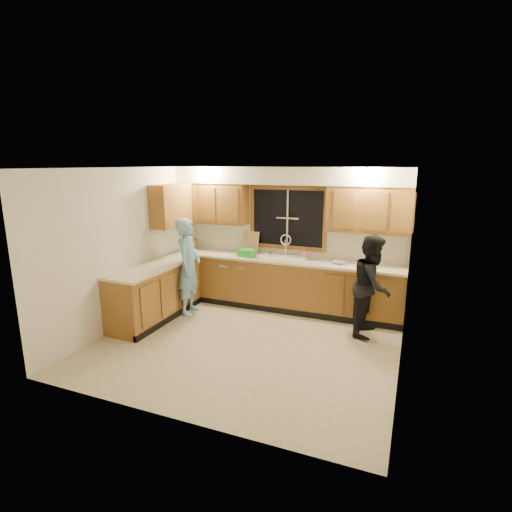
{
  "coord_description": "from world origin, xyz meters",
  "views": [
    {
      "loc": [
        2.14,
        -4.93,
        2.56
      ],
      "look_at": [
        -0.11,
        0.65,
        1.16
      ],
      "focal_mm": 28.0,
      "sensor_mm": 36.0,
      "label": 1
    }
  ],
  "objects_px": {
    "soap_bottle": "(304,254)",
    "bowl": "(340,263)",
    "dishwasher": "(238,281)",
    "man": "(189,267)",
    "woman": "(372,286)",
    "stove": "(134,303)",
    "dish_crate": "(248,253)",
    "knife_block": "(194,244)",
    "sink": "(282,261)"
  },
  "relations": [
    {
      "from": "stove",
      "to": "soap_bottle",
      "type": "height_order",
      "value": "soap_bottle"
    },
    {
      "from": "sink",
      "to": "knife_block",
      "type": "distance_m",
      "value": 1.85
    },
    {
      "from": "soap_bottle",
      "to": "bowl",
      "type": "relative_size",
      "value": 0.96
    },
    {
      "from": "sink",
      "to": "stove",
      "type": "relative_size",
      "value": 0.96
    },
    {
      "from": "stove",
      "to": "bowl",
      "type": "bearing_deg",
      "value": 32.46
    },
    {
      "from": "stove",
      "to": "woman",
      "type": "xyz_separation_m",
      "value": [
        3.42,
        1.25,
        0.32
      ]
    },
    {
      "from": "dishwasher",
      "to": "dish_crate",
      "type": "bearing_deg",
      "value": -16.08
    },
    {
      "from": "stove",
      "to": "sink",
      "type": "bearing_deg",
      "value": 45.39
    },
    {
      "from": "knife_block",
      "to": "soap_bottle",
      "type": "distance_m",
      "value": 2.23
    },
    {
      "from": "knife_block",
      "to": "dish_crate",
      "type": "distance_m",
      "value": 1.22
    },
    {
      "from": "dishwasher",
      "to": "stove",
      "type": "bearing_deg",
      "value": -117.69
    },
    {
      "from": "man",
      "to": "bowl",
      "type": "relative_size",
      "value": 8.41
    },
    {
      "from": "man",
      "to": "woman",
      "type": "bearing_deg",
      "value": -96.8
    },
    {
      "from": "sink",
      "to": "bowl",
      "type": "xyz_separation_m",
      "value": [
        1.02,
        -0.03,
        0.08
      ]
    },
    {
      "from": "dishwasher",
      "to": "woman",
      "type": "relative_size",
      "value": 0.53
    },
    {
      "from": "sink",
      "to": "soap_bottle",
      "type": "height_order",
      "value": "sink"
    },
    {
      "from": "man",
      "to": "dish_crate",
      "type": "height_order",
      "value": "man"
    },
    {
      "from": "woman",
      "to": "bowl",
      "type": "bearing_deg",
      "value": 53.48
    },
    {
      "from": "stove",
      "to": "dish_crate",
      "type": "bearing_deg",
      "value": 56.14
    },
    {
      "from": "sink",
      "to": "dishwasher",
      "type": "height_order",
      "value": "sink"
    },
    {
      "from": "knife_block",
      "to": "dish_crate",
      "type": "relative_size",
      "value": 0.72
    },
    {
      "from": "sink",
      "to": "man",
      "type": "relative_size",
      "value": 0.52
    },
    {
      "from": "dishwasher",
      "to": "knife_block",
      "type": "xyz_separation_m",
      "value": [
        -0.99,
        0.09,
        0.61
      ]
    },
    {
      "from": "man",
      "to": "bowl",
      "type": "height_order",
      "value": "man"
    },
    {
      "from": "sink",
      "to": "woman",
      "type": "height_order",
      "value": "woman"
    },
    {
      "from": "soap_bottle",
      "to": "bowl",
      "type": "xyz_separation_m",
      "value": [
        0.64,
        -0.09,
        -0.07
      ]
    },
    {
      "from": "dish_crate",
      "to": "knife_block",
      "type": "bearing_deg",
      "value": 172.89
    },
    {
      "from": "man",
      "to": "woman",
      "type": "height_order",
      "value": "man"
    },
    {
      "from": "sink",
      "to": "dish_crate",
      "type": "xyz_separation_m",
      "value": [
        -0.63,
        -0.08,
        0.12
      ]
    },
    {
      "from": "dishwasher",
      "to": "soap_bottle",
      "type": "bearing_deg",
      "value": 3.37
    },
    {
      "from": "sink",
      "to": "woman",
      "type": "xyz_separation_m",
      "value": [
        1.62,
        -0.57,
        -0.1
      ]
    },
    {
      "from": "dish_crate",
      "to": "bowl",
      "type": "distance_m",
      "value": 1.65
    },
    {
      "from": "sink",
      "to": "soap_bottle",
      "type": "xyz_separation_m",
      "value": [
        0.39,
        0.06,
        0.15
      ]
    },
    {
      "from": "stove",
      "to": "knife_block",
      "type": "distance_m",
      "value": 1.98
    },
    {
      "from": "knife_block",
      "to": "stove",
      "type": "bearing_deg",
      "value": -100.79
    },
    {
      "from": "man",
      "to": "soap_bottle",
      "type": "distance_m",
      "value": 2.01
    },
    {
      "from": "dishwasher",
      "to": "soap_bottle",
      "type": "distance_m",
      "value": 1.38
    },
    {
      "from": "soap_bottle",
      "to": "bowl",
      "type": "height_order",
      "value": "soap_bottle"
    },
    {
      "from": "knife_block",
      "to": "dish_crate",
      "type": "height_order",
      "value": "knife_block"
    },
    {
      "from": "stove",
      "to": "dish_crate",
      "type": "xyz_separation_m",
      "value": [
        1.17,
        1.75,
        0.54
      ]
    },
    {
      "from": "dishwasher",
      "to": "bowl",
      "type": "relative_size",
      "value": 4.14
    },
    {
      "from": "soap_bottle",
      "to": "dishwasher",
      "type": "bearing_deg",
      "value": -176.63
    },
    {
      "from": "man",
      "to": "woman",
      "type": "xyz_separation_m",
      "value": [
        3.02,
        0.27,
        -0.06
      ]
    },
    {
      "from": "woman",
      "to": "stove",
      "type": "bearing_deg",
      "value": 115.96
    },
    {
      "from": "dish_crate",
      "to": "bowl",
      "type": "bearing_deg",
      "value": 1.71
    },
    {
      "from": "dishwasher",
      "to": "man",
      "type": "bearing_deg",
      "value": -123.65
    },
    {
      "from": "dish_crate",
      "to": "soap_bottle",
      "type": "relative_size",
      "value": 1.47
    },
    {
      "from": "dishwasher",
      "to": "knife_block",
      "type": "distance_m",
      "value": 1.17
    },
    {
      "from": "dish_crate",
      "to": "woman",
      "type": "bearing_deg",
      "value": -12.36
    },
    {
      "from": "dishwasher",
      "to": "knife_block",
      "type": "relative_size",
      "value": 4.04
    }
  ]
}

